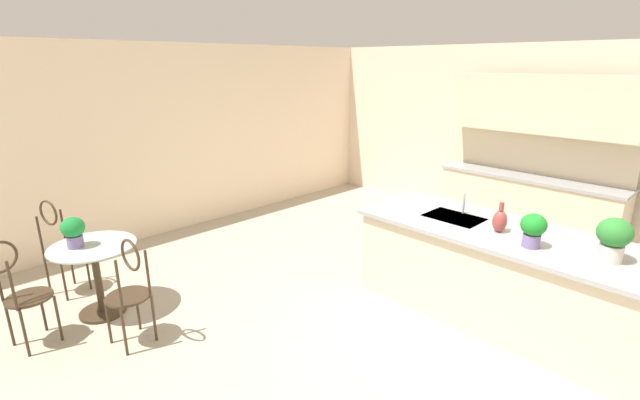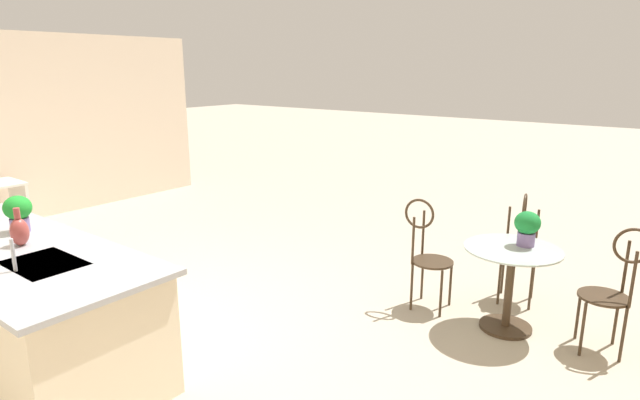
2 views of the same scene
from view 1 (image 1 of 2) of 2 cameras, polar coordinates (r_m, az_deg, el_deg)
The scene contains 15 objects.
ground_plane at distance 4.37m, azimuth 12.89°, elevation -17.06°, with size 40.00×40.00×0.00m, color #B2A893.
wall_back at distance 7.11m, azimuth 30.22°, elevation 6.16°, with size 9.00×0.12×2.70m, color beige.
wall_left_window at distance 6.96m, azimuth -17.16°, elevation 7.54°, with size 0.12×7.80×2.70m, color beige.
kitchen_island at distance 4.70m, azimuth 22.16°, elevation -8.91°, with size 2.80×1.06×0.92m.
back_counter_run at distance 6.99m, azimuth 25.00°, elevation -0.53°, with size 2.44×0.64×1.52m.
upper_cabinet_run at distance 6.71m, azimuth 26.45°, elevation 10.94°, with size 2.40×0.36×0.76m.
bistro_table at distance 4.96m, azimuth -26.67°, elevation -8.34°, with size 0.80×0.80×0.74m.
chair_near_window at distance 4.67m, azimuth -34.10°, elevation -9.38°, with size 0.45×0.51×1.04m.
chair_by_island at distance 4.25m, azimuth -23.19°, elevation -10.20°, with size 0.50×0.42×1.04m.
chair_toward_desk at distance 5.57m, azimuth -30.41°, elevation -4.75°, with size 0.52×0.48×1.04m.
sink_faucet at distance 4.86m, azimuth 17.94°, elevation -0.39°, with size 0.02×0.02×0.22m, color #B2B5BA.
potted_plant_on_table at distance 4.82m, azimuth -29.04°, elevation -3.42°, with size 0.21×0.21×0.30m.
potted_plant_counter_near at distance 4.18m, azimuth 25.63°, elevation -3.27°, with size 0.21×0.21×0.30m.
potted_plant_counter_far at distance 4.18m, azimuth 33.49°, elevation -3.96°, with size 0.25×0.25×0.36m.
vase_on_counter at distance 4.44m, azimuth 22.03°, elevation -2.46°, with size 0.13×0.13×0.29m.
Camera 1 is at (1.87, -3.11, 2.43)m, focal length 24.99 mm.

